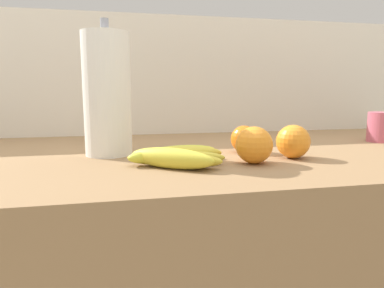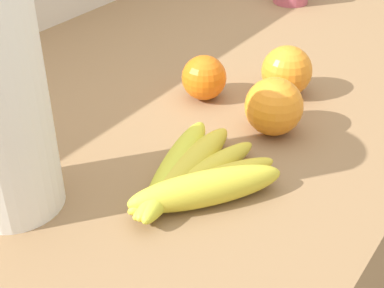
# 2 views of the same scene
# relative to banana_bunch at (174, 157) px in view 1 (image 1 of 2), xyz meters

# --- Properties ---
(wall_back) EXTENTS (2.07, 0.06, 1.30)m
(wall_back) POSITION_rel_banana_bunch_xyz_m (0.11, 0.57, -0.25)
(wall_back) COLOR silver
(wall_back) RESTS_ON ground
(banana_bunch) EXTENTS (0.22, 0.18, 0.04)m
(banana_bunch) POSITION_rel_banana_bunch_xyz_m (0.00, 0.00, 0.00)
(banana_bunch) COLOR gold
(banana_bunch) RESTS_ON counter
(orange_center) EXTENTS (0.08, 0.08, 0.08)m
(orange_center) POSITION_rel_banana_bunch_xyz_m (0.17, -0.02, 0.02)
(orange_center) COLOR orange
(orange_center) RESTS_ON counter
(orange_right) EXTENTS (0.08, 0.08, 0.08)m
(orange_right) POSITION_rel_banana_bunch_xyz_m (0.29, 0.02, 0.02)
(orange_right) COLOR orange
(orange_right) RESTS_ON counter
(orange_back_right) EXTENTS (0.07, 0.07, 0.07)m
(orange_back_right) POSITION_rel_banana_bunch_xyz_m (0.20, 0.12, 0.02)
(orange_back_right) COLOR orange
(orange_back_right) RESTS_ON counter
(paper_towel_roll) EXTENTS (0.11, 0.11, 0.33)m
(paper_towel_roll) POSITION_rel_banana_bunch_xyz_m (-0.14, 0.16, 0.13)
(paper_towel_roll) COLOR white
(paper_towel_roll) RESTS_ON counter
(mug) EXTENTS (0.08, 0.08, 0.09)m
(mug) POSITION_rel_banana_bunch_xyz_m (0.68, 0.21, 0.03)
(mug) COLOR #BF566A
(mug) RESTS_ON counter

